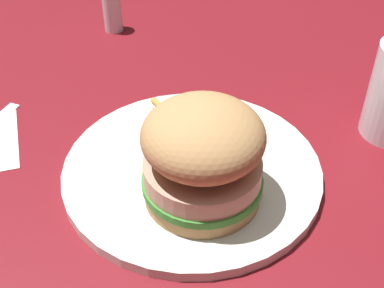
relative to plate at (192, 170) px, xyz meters
The scene contains 5 objects.
ground_plane 0.03m from the plate, behind, with size 1.60×1.60×0.00m, color maroon.
plate is the anchor object (origin of this frame).
sandwich 0.07m from the plate, 94.47° to the right, with size 0.12×0.12×0.10m.
fries_pile 0.08m from the plate, 79.17° to the left, with size 0.09×0.10×0.01m.
salt_shaker 0.35m from the plate, 92.53° to the left, with size 0.03×0.03×0.06m, color white.
Camera 1 is at (-0.09, -0.37, 0.37)m, focal length 48.01 mm.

